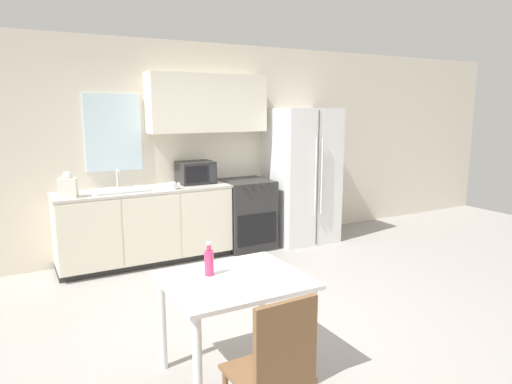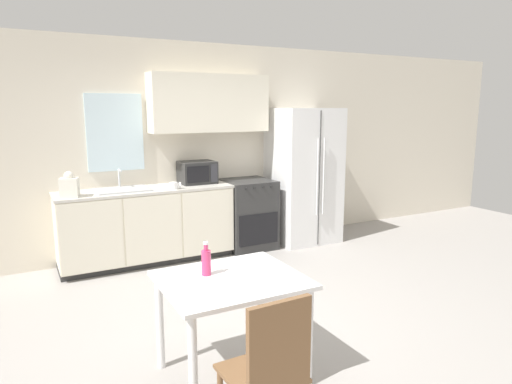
{
  "view_description": "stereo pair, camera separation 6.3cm",
  "coord_description": "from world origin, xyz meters",
  "px_view_note": "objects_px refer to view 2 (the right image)",
  "views": [
    {
      "loc": [
        -1.77,
        -3.32,
        1.88
      ],
      "look_at": [
        0.37,
        0.58,
        1.05
      ],
      "focal_mm": 32.0,
      "sensor_mm": 36.0,
      "label": 1
    },
    {
      "loc": [
        -1.71,
        -3.35,
        1.88
      ],
      "look_at": [
        0.37,
        0.58,
        1.05
      ],
      "focal_mm": 32.0,
      "sensor_mm": 36.0,
      "label": 2
    }
  ],
  "objects_px": {
    "refrigerator": "(303,175)",
    "dining_chair_near": "(271,366)",
    "oven_range": "(248,214)",
    "drink_bottle": "(206,262)",
    "dining_table": "(231,294)",
    "microwave": "(197,172)",
    "coffee_mug": "(174,186)"
  },
  "relations": [
    {
      "from": "oven_range",
      "to": "refrigerator",
      "type": "xyz_separation_m",
      "value": [
        0.86,
        -0.06,
        0.47
      ]
    },
    {
      "from": "oven_range",
      "to": "refrigerator",
      "type": "bearing_deg",
      "value": -3.73
    },
    {
      "from": "refrigerator",
      "to": "microwave",
      "type": "height_order",
      "value": "refrigerator"
    },
    {
      "from": "oven_range",
      "to": "dining_chair_near",
      "type": "distance_m",
      "value": 3.81
    },
    {
      "from": "refrigerator",
      "to": "drink_bottle",
      "type": "distance_m",
      "value": 3.49
    },
    {
      "from": "oven_range",
      "to": "dining_chair_near",
      "type": "xyz_separation_m",
      "value": [
        -1.61,
        -3.45,
        0.07
      ]
    },
    {
      "from": "oven_range",
      "to": "drink_bottle",
      "type": "bearing_deg",
      "value": -122.36
    },
    {
      "from": "coffee_mug",
      "to": "microwave",
      "type": "bearing_deg",
      "value": 35.6
    },
    {
      "from": "refrigerator",
      "to": "dining_chair_near",
      "type": "relative_size",
      "value": 2.01
    },
    {
      "from": "oven_range",
      "to": "dining_table",
      "type": "xyz_separation_m",
      "value": [
        -1.48,
        -2.67,
        0.15
      ]
    },
    {
      "from": "dining_table",
      "to": "refrigerator",
      "type": "bearing_deg",
      "value": 48.2
    },
    {
      "from": "refrigerator",
      "to": "dining_table",
      "type": "xyz_separation_m",
      "value": [
        -2.34,
        -2.61,
        -0.32
      ]
    },
    {
      "from": "oven_range",
      "to": "drink_bottle",
      "type": "height_order",
      "value": "drink_bottle"
    },
    {
      "from": "dining_table",
      "to": "coffee_mug",
      "type": "bearing_deg",
      "value": 80.6
    },
    {
      "from": "oven_range",
      "to": "dining_chair_near",
      "type": "relative_size",
      "value": 1.0
    },
    {
      "from": "microwave",
      "to": "dining_table",
      "type": "bearing_deg",
      "value": -106.32
    },
    {
      "from": "coffee_mug",
      "to": "oven_range",
      "type": "bearing_deg",
      "value": 9.35
    },
    {
      "from": "refrigerator",
      "to": "oven_range",
      "type": "bearing_deg",
      "value": 176.27
    },
    {
      "from": "microwave",
      "to": "drink_bottle",
      "type": "xyz_separation_m",
      "value": [
        -0.94,
        -2.65,
        -0.23
      ]
    },
    {
      "from": "dining_chair_near",
      "to": "dining_table",
      "type": "bearing_deg",
      "value": 78.26
    },
    {
      "from": "dining_table",
      "to": "drink_bottle",
      "type": "bearing_deg",
      "value": 133.38
    },
    {
      "from": "coffee_mug",
      "to": "drink_bottle",
      "type": "xyz_separation_m",
      "value": [
        -0.54,
        -2.36,
        -0.13
      ]
    },
    {
      "from": "coffee_mug",
      "to": "drink_bottle",
      "type": "bearing_deg",
      "value": -102.88
    },
    {
      "from": "oven_range",
      "to": "dining_table",
      "type": "distance_m",
      "value": 3.05
    },
    {
      "from": "refrigerator",
      "to": "dining_chair_near",
      "type": "xyz_separation_m",
      "value": [
        -2.47,
        -3.39,
        -0.4
      ]
    },
    {
      "from": "coffee_mug",
      "to": "dining_chair_near",
      "type": "relative_size",
      "value": 0.14
    },
    {
      "from": "microwave",
      "to": "dining_chair_near",
      "type": "bearing_deg",
      "value": -104.93
    },
    {
      "from": "oven_range",
      "to": "refrigerator",
      "type": "relative_size",
      "value": 0.5
    },
    {
      "from": "oven_range",
      "to": "coffee_mug",
      "type": "xyz_separation_m",
      "value": [
        -1.07,
        -0.18,
        0.5
      ]
    },
    {
      "from": "coffee_mug",
      "to": "dining_chair_near",
      "type": "distance_m",
      "value": 3.35
    },
    {
      "from": "refrigerator",
      "to": "dining_chair_near",
      "type": "height_order",
      "value": "refrigerator"
    },
    {
      "from": "drink_bottle",
      "to": "dining_table",
      "type": "bearing_deg",
      "value": -46.62
    }
  ]
}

